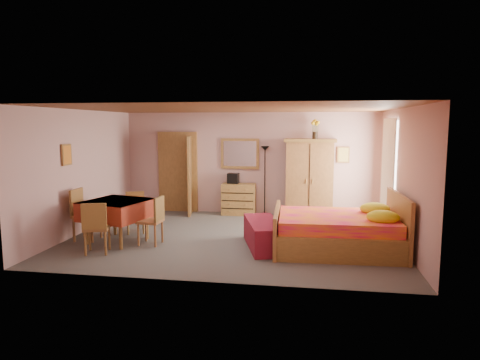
% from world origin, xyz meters
% --- Properties ---
extents(floor, '(6.50, 6.50, 0.00)m').
position_xyz_m(floor, '(0.00, 0.00, 0.00)').
color(floor, '#5E5B53').
rests_on(floor, ground).
extents(ceiling, '(6.50, 6.50, 0.00)m').
position_xyz_m(ceiling, '(0.00, 0.00, 2.60)').
color(ceiling, brown).
rests_on(ceiling, wall_back).
extents(wall_back, '(6.50, 0.10, 2.60)m').
position_xyz_m(wall_back, '(0.00, 2.50, 1.30)').
color(wall_back, tan).
rests_on(wall_back, floor).
extents(wall_front, '(6.50, 0.10, 2.60)m').
position_xyz_m(wall_front, '(0.00, -2.50, 1.30)').
color(wall_front, tan).
rests_on(wall_front, floor).
extents(wall_left, '(0.10, 5.00, 2.60)m').
position_xyz_m(wall_left, '(-3.25, 0.00, 1.30)').
color(wall_left, tan).
rests_on(wall_left, floor).
extents(wall_right, '(0.10, 5.00, 2.60)m').
position_xyz_m(wall_right, '(3.25, 0.00, 1.30)').
color(wall_right, tan).
rests_on(wall_right, floor).
extents(doorway, '(1.06, 0.12, 2.15)m').
position_xyz_m(doorway, '(-1.90, 2.47, 1.02)').
color(doorway, '#9E6B35').
rests_on(doorway, floor).
extents(window, '(0.08, 1.40, 1.95)m').
position_xyz_m(window, '(3.21, 1.20, 1.45)').
color(window, white).
rests_on(window, wall_right).
extents(picture_left, '(0.04, 0.32, 0.42)m').
position_xyz_m(picture_left, '(-3.22, -0.60, 1.70)').
color(picture_left, orange).
rests_on(picture_left, wall_left).
extents(picture_back, '(0.30, 0.04, 0.40)m').
position_xyz_m(picture_back, '(2.35, 2.47, 1.55)').
color(picture_back, '#D8BF59').
rests_on(picture_back, wall_back).
extents(chest_of_drawers, '(0.85, 0.43, 0.79)m').
position_xyz_m(chest_of_drawers, '(-0.24, 2.26, 0.40)').
color(chest_of_drawers, '#A57538').
rests_on(chest_of_drawers, floor).
extents(wall_mirror, '(0.99, 0.06, 0.78)m').
position_xyz_m(wall_mirror, '(-0.24, 2.47, 1.55)').
color(wall_mirror, silver).
rests_on(wall_mirror, wall_back).
extents(stereo, '(0.30, 0.23, 0.26)m').
position_xyz_m(stereo, '(-0.39, 2.31, 0.93)').
color(stereo, black).
rests_on(stereo, chest_of_drawers).
extents(floor_lamp, '(0.23, 0.23, 1.75)m').
position_xyz_m(floor_lamp, '(0.41, 2.38, 0.88)').
color(floor_lamp, black).
rests_on(floor_lamp, floor).
extents(wardrobe, '(1.26, 0.68, 1.95)m').
position_xyz_m(wardrobe, '(1.54, 2.17, 0.97)').
color(wardrobe, '#9A6434').
rests_on(wardrobe, floor).
extents(sunflower_vase, '(0.19, 0.19, 0.47)m').
position_xyz_m(sunflower_vase, '(1.64, 2.21, 2.18)').
color(sunflower_vase, yellow).
rests_on(sunflower_vase, wardrobe).
extents(bed, '(2.35, 1.87, 1.06)m').
position_xyz_m(bed, '(2.02, -0.53, 0.53)').
color(bed, '#E61659').
rests_on(bed, floor).
extents(bench, '(0.94, 1.59, 0.50)m').
position_xyz_m(bench, '(0.68, -0.58, 0.25)').
color(bench, maroon).
rests_on(bench, floor).
extents(dining_table, '(1.37, 1.37, 0.82)m').
position_xyz_m(dining_table, '(-2.19, -0.64, 0.41)').
color(dining_table, maroon).
rests_on(dining_table, floor).
extents(chair_south, '(0.52, 0.52, 0.94)m').
position_xyz_m(chair_south, '(-2.22, -1.40, 0.47)').
color(chair_south, olive).
rests_on(chair_south, floor).
extents(chair_north, '(0.51, 0.51, 0.86)m').
position_xyz_m(chair_north, '(-2.12, 0.09, 0.43)').
color(chair_north, '#9F6E36').
rests_on(chair_north, floor).
extents(chair_west, '(0.47, 0.47, 1.02)m').
position_xyz_m(chair_west, '(-2.84, -0.60, 0.51)').
color(chair_west, '#996034').
rests_on(chair_west, floor).
extents(chair_east, '(0.45, 0.45, 0.93)m').
position_xyz_m(chair_east, '(-1.48, -0.72, 0.46)').
color(chair_east, '#AB6A3A').
rests_on(chair_east, floor).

